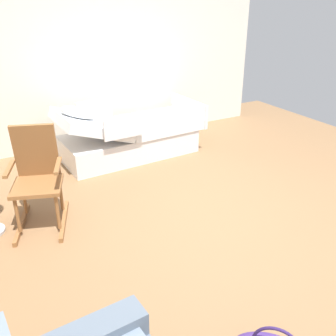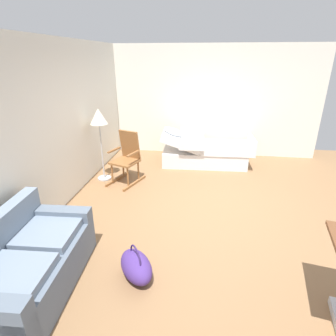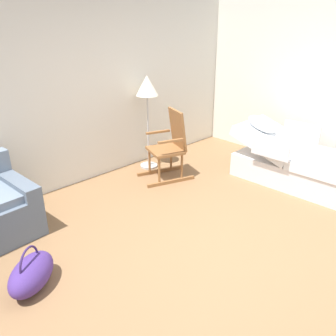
{
  "view_description": "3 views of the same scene",
  "coord_description": "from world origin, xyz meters",
  "views": [
    {
      "loc": [
        -2.72,
        2.19,
        2.22
      ],
      "look_at": [
        0.18,
        0.58,
        0.68
      ],
      "focal_mm": 40.49,
      "sensor_mm": 36.0,
      "label": 1
    },
    {
      "loc": [
        -4.03,
        0.11,
        2.41
      ],
      "look_at": [
        -0.22,
        0.67,
        0.83
      ],
      "focal_mm": 29.09,
      "sensor_mm": 36.0,
      "label": 2
    },
    {
      "loc": [
        -2.46,
        -1.81,
        2.29
      ],
      "look_at": [
        -0.14,
        0.59,
        0.82
      ],
      "focal_mm": 37.07,
      "sensor_mm": 36.0,
      "label": 3
    }
  ],
  "objects": [
    {
      "name": "hospital_bed",
      "position": [
        2.17,
        0.15,
        0.29
      ],
      "size": [
        1.08,
        2.16,
        0.91
      ],
      "color": "silver",
      "rests_on": "ground"
    },
    {
      "name": "side_wall",
      "position": [
        3.0,
        0.0,
        1.35
      ],
      "size": [
        0.1,
        5.19,
        2.7
      ],
      "primitive_type": "cube",
      "color": "silver",
      "rests_on": "ground"
    },
    {
      "name": "ground_plane",
      "position": [
        0.0,
        0.0,
        0.0
      ],
      "size": [
        7.37,
        7.37,
        0.0
      ],
      "primitive_type": "plane",
      "color": "olive"
    },
    {
      "name": "rocking_chair",
      "position": [
        0.95,
        1.68,
        0.5
      ],
      "size": [
        0.87,
        0.7,
        1.05
      ],
      "color": "brown",
      "rests_on": "ground"
    }
  ]
}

